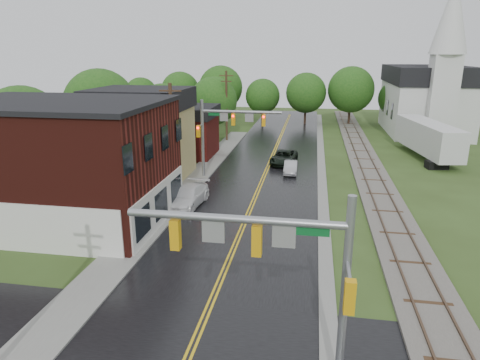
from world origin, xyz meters
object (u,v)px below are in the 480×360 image
(tree_left_b, at_px, (102,107))
(pickup_white, at_px, (188,197))
(suv_dark, at_px, (284,157))
(semi_trailer, at_px, (428,137))
(traffic_signal_near, at_px, (280,257))
(tree_left_a, at_px, (25,128))
(utility_pole_c, at_px, (226,105))
(brick_building, at_px, (59,162))
(utility_pole_b, at_px, (172,137))
(tree_left_e, at_px, (214,102))
(church, at_px, (428,93))
(tree_left_c, at_px, (164,109))
(sedan_silver, at_px, (291,167))
(traffic_signal_far, at_px, (225,125))

(tree_left_b, relative_size, pickup_white, 1.86)
(suv_dark, relative_size, semi_trailer, 0.39)
(traffic_signal_near, relative_size, tree_left_a, 0.85)
(tree_left_b, distance_m, semi_trailer, 35.45)
(semi_trailer, bearing_deg, utility_pole_c, 166.77)
(brick_building, height_order, utility_pole_b, utility_pole_b)
(utility_pole_b, height_order, tree_left_b, tree_left_b)
(tree_left_e, height_order, suv_dark, tree_left_e)
(utility_pole_b, height_order, tree_left_e, utility_pole_b)
(suv_dark, bearing_deg, brick_building, -121.20)
(church, height_order, tree_left_e, church)
(brick_building, bearing_deg, tree_left_c, 93.14)
(tree_left_a, relative_size, semi_trailer, 0.67)
(suv_dark, bearing_deg, tree_left_e, 135.53)
(traffic_signal_near, distance_m, semi_trailer, 38.90)
(sedan_silver, height_order, semi_trailer, semi_trailer)
(tree_left_c, height_order, tree_left_e, tree_left_e)
(utility_pole_b, height_order, pickup_white, utility_pole_b)
(traffic_signal_far, bearing_deg, sedan_silver, 24.35)
(brick_building, xyz_separation_m, tree_left_b, (-5.36, 16.90, 1.57))
(utility_pole_b, relative_size, tree_left_c, 1.18)
(traffic_signal_near, bearing_deg, traffic_signal_far, 105.52)
(utility_pole_b, relative_size, semi_trailer, 0.70)
(tree_left_e, bearing_deg, utility_pole_b, -85.10)
(tree_left_c, bearing_deg, tree_left_e, 50.19)
(brick_building, distance_m, semi_trailer, 37.58)
(brick_building, distance_m, church, 50.58)
(tree_left_c, bearing_deg, utility_pole_b, -68.51)
(brick_building, xyz_separation_m, utility_pole_b, (5.68, 7.00, 0.57))
(tree_left_c, distance_m, semi_trailer, 30.78)
(traffic_signal_near, relative_size, semi_trailer, 0.57)
(tree_left_c, relative_size, suv_dark, 1.52)
(utility_pole_c, bearing_deg, sedan_silver, -57.29)
(tree_left_c, bearing_deg, brick_building, -86.86)
(traffic_signal_far, xyz_separation_m, utility_pole_c, (-3.33, 17.00, -0.25))
(church, distance_m, traffic_signal_near, 54.32)
(tree_left_a, bearing_deg, utility_pole_c, 59.45)
(brick_building, height_order, tree_left_e, brick_building)
(tree_left_a, xyz_separation_m, suv_dark, (21.36, 11.24, -4.41))
(traffic_signal_near, distance_m, utility_pole_b, 22.49)
(sedan_silver, bearing_deg, traffic_signal_far, -156.37)
(traffic_signal_near, xyz_separation_m, pickup_white, (-8.27, 17.12, -4.21))
(utility_pole_c, distance_m, pickup_white, 25.27)
(utility_pole_c, distance_m, tree_left_e, 2.79)
(traffic_signal_far, bearing_deg, church, 48.73)
(tree_left_b, xyz_separation_m, suv_dark, (19.36, 1.24, -5.02))
(utility_pole_b, xyz_separation_m, tree_left_e, (-2.05, 23.90, 0.09))
(brick_building, bearing_deg, sedan_silver, 44.55)
(church, relative_size, tree_left_e, 2.45)
(traffic_signal_near, xyz_separation_m, tree_left_e, (-12.32, 43.90, -0.16))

